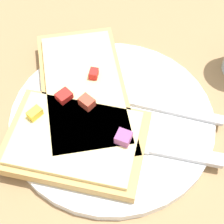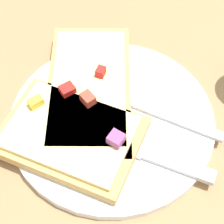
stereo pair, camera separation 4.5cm
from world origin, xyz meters
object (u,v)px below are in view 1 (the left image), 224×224
object	(u,v)px
plate	(112,119)
knife	(143,146)
pizza_slice_main	(84,91)
pizza_slice_corner	(76,141)
fork	(120,98)

from	to	relation	value
plate	knife	size ratio (longest dim) A/B	1.25
knife	pizza_slice_main	bearing A→B (deg)	-33.53
pizza_slice_main	pizza_slice_corner	size ratio (longest dim) A/B	1.12
knife	pizza_slice_corner	bearing A→B (deg)	10.70
knife	pizza_slice_main	size ratio (longest dim) A/B	0.93
plate	pizza_slice_main	distance (m)	0.05
knife	pizza_slice_main	xyz separation A→B (m)	(0.09, 0.05, 0.01)
fork	knife	xyz separation A→B (m)	(-0.07, -0.01, 0.00)
knife	pizza_slice_main	distance (m)	0.10
plate	knife	distance (m)	0.06
knife	pizza_slice_corner	distance (m)	0.08
plate	fork	distance (m)	0.03
plate	pizza_slice_main	size ratio (longest dim) A/B	1.16
fork	pizza_slice_main	distance (m)	0.05
plate	knife	world-z (taller)	knife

